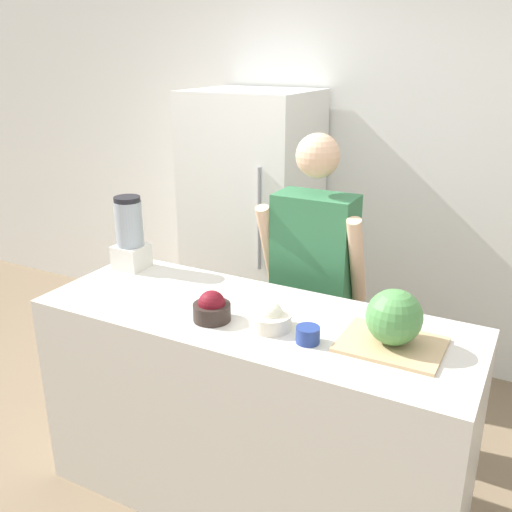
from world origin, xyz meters
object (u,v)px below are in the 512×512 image
(person, at_px, (313,290))
(bowl_cherries, at_px, (212,308))
(bowl_cream, at_px, (270,318))
(watermelon, at_px, (394,317))
(bowl_small_blue, at_px, (308,335))
(refrigerator, at_px, (253,228))
(blender, at_px, (130,235))

(person, bearing_deg, bowl_cherries, -101.95)
(bowl_cherries, distance_m, bowl_cream, 0.25)
(watermelon, relative_size, bowl_small_blue, 2.30)
(bowl_cherries, height_order, bowl_cream, bowl_cherries)
(refrigerator, height_order, bowl_cherries, refrigerator)
(watermelon, xyz_separation_m, bowl_cream, (-0.47, -0.08, -0.08))
(watermelon, relative_size, bowl_cream, 1.24)
(person, distance_m, blender, 0.97)
(refrigerator, distance_m, bowl_small_blue, 1.72)
(person, bearing_deg, bowl_small_blue, -69.15)
(person, xyz_separation_m, bowl_cherries, (-0.15, -0.72, 0.16))
(refrigerator, bearing_deg, person, -43.90)
(refrigerator, distance_m, person, 1.00)
(refrigerator, height_order, blender, refrigerator)
(bowl_cherries, xyz_separation_m, bowl_cream, (0.24, 0.05, -0.01))
(person, xyz_separation_m, bowl_small_blue, (0.27, -0.71, 0.14))
(bowl_cream, bearing_deg, bowl_small_blue, -12.55)
(bowl_cream, relative_size, blender, 0.46)
(bowl_small_blue, bearing_deg, refrigerator, 125.20)
(bowl_cream, bearing_deg, watermelon, 10.13)
(person, relative_size, bowl_cream, 9.62)
(bowl_cherries, bearing_deg, refrigerator, 111.91)
(person, bearing_deg, watermelon, -46.41)
(watermelon, bearing_deg, refrigerator, 134.97)
(refrigerator, bearing_deg, bowl_cherries, -68.09)
(watermelon, bearing_deg, bowl_cream, -169.87)
(bowl_cherries, height_order, bowl_small_blue, bowl_cherries)
(bowl_cherries, bearing_deg, bowl_cream, 10.82)
(person, height_order, blender, person)
(watermelon, height_order, bowl_small_blue, watermelon)
(person, relative_size, watermelon, 7.77)
(blender, bearing_deg, bowl_cream, -16.31)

